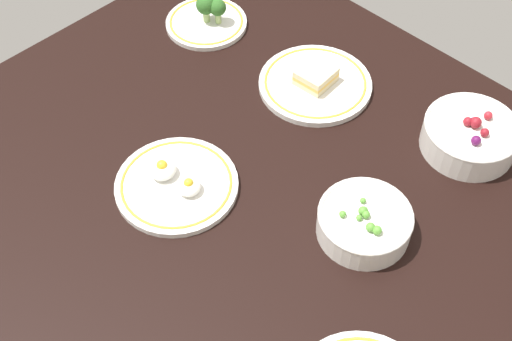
{
  "coord_description": "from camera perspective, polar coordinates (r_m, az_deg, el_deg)",
  "views": [
    {
      "loc": [
        54.96,
        -55.7,
        101.15
      ],
      "look_at": [
        0.0,
        0.0,
        6.0
      ],
      "focal_mm": 48.41,
      "sensor_mm": 36.0,
      "label": 1
    }
  ],
  "objects": [
    {
      "name": "bowl_berries",
      "position": [
        1.33,
        17.26,
        2.79
      ],
      "size": [
        17.63,
        17.63,
        7.6
      ],
      "color": "white",
      "rests_on": "dining_table"
    },
    {
      "name": "plate_broccoli",
      "position": [
        1.55,
        -4.04,
        12.37
      ],
      "size": [
        17.84,
        17.84,
        7.46
      ],
      "color": "white",
      "rests_on": "dining_table"
    },
    {
      "name": "plate_eggs",
      "position": [
        1.23,
        -6.62,
        -1.07
      ],
      "size": [
        22.09,
        22.09,
        4.65
      ],
      "color": "white",
      "rests_on": "dining_table"
    },
    {
      "name": "bowl_peas",
      "position": [
        1.17,
        8.94,
        -4.24
      ],
      "size": [
        15.99,
        15.99,
        6.34
      ],
      "color": "white",
      "rests_on": "dining_table"
    },
    {
      "name": "plate_sandwich",
      "position": [
        1.41,
        4.92,
        7.24
      ],
      "size": [
        22.87,
        22.87,
        4.44
      ],
      "color": "white",
      "rests_on": "dining_table"
    },
    {
      "name": "dining_table",
      "position": [
        1.26,
        0.0,
        -1.15
      ],
      "size": [
        119.4,
        104.64,
        4.0
      ],
      "primitive_type": "cube",
      "color": "black",
      "rests_on": "ground"
    }
  ]
}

